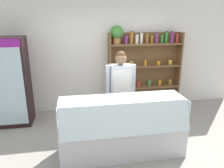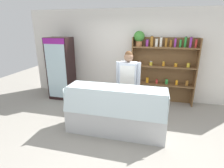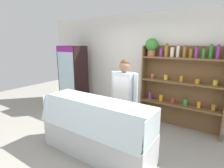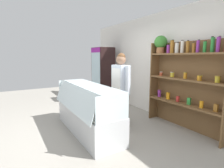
# 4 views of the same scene
# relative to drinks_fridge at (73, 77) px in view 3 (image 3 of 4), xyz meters

# --- Properties ---
(ground_plane) EXTENTS (12.00, 12.00, 0.00)m
(ground_plane) POSITION_rel_drinks_fridge_xyz_m (2.17, -1.42, -0.95)
(ground_plane) COLOR gray
(back_wall) EXTENTS (6.80, 0.10, 2.70)m
(back_wall) POSITION_rel_drinks_fridge_xyz_m (2.17, 0.60, 0.40)
(back_wall) COLOR white
(back_wall) RESTS_ON ground
(drinks_fridge) EXTENTS (0.72, 0.57, 1.89)m
(drinks_fridge) POSITION_rel_drinks_fridge_xyz_m (0.00, 0.00, 0.00)
(drinks_fridge) COLOR black
(drinks_fridge) RESTS_ON ground
(shelving_unit) EXTENTS (1.80, 0.31, 2.08)m
(shelving_unit) POSITION_rel_drinks_fridge_xyz_m (2.94, 0.38, 0.25)
(shelving_unit) COLOR brown
(shelving_unit) RESTS_ON ground
(deli_display_case) EXTENTS (2.08, 0.72, 1.01)m
(deli_display_case) POSITION_rel_drinks_fridge_xyz_m (2.08, -1.49, -0.63)
(deli_display_case) COLOR silver
(deli_display_case) RESTS_ON ground
(shop_clerk) EXTENTS (0.59, 0.25, 1.66)m
(shop_clerk) POSITION_rel_drinks_fridge_xyz_m (2.21, -0.74, 0.04)
(shop_clerk) COLOR #2D2D38
(shop_clerk) RESTS_ON ground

